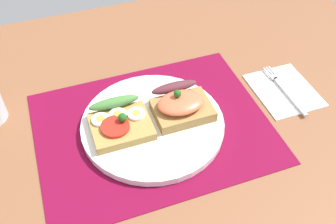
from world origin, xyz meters
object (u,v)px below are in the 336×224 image
at_px(sandwich_egg_tomato, 120,122).
at_px(napkin, 284,90).
at_px(sandwich_salmon, 181,105).
at_px(plate, 153,124).
at_px(fork, 283,88).

relative_size(sandwich_egg_tomato, napkin, 0.77).
relative_size(sandwich_egg_tomato, sandwich_salmon, 1.01).
bearing_deg(napkin, sandwich_egg_tomato, 179.86).
relative_size(sandwich_salmon, napkin, 0.76).
distance_m(plate, fork, 0.28).
bearing_deg(napkin, plate, -178.83).
xyz_separation_m(plate, napkin, (0.28, 0.01, -0.01)).
height_order(sandwich_egg_tomato, napkin, sandwich_egg_tomato).
xyz_separation_m(sandwich_salmon, napkin, (0.23, 0.00, -0.03)).
distance_m(sandwich_egg_tomato, napkin, 0.34).
distance_m(plate, napkin, 0.28).
bearing_deg(fork, sandwich_salmon, -179.47).
bearing_deg(fork, plate, -178.74).
bearing_deg(fork, napkin, -10.58).
xyz_separation_m(napkin, fork, (-0.00, 0.00, 0.00)).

